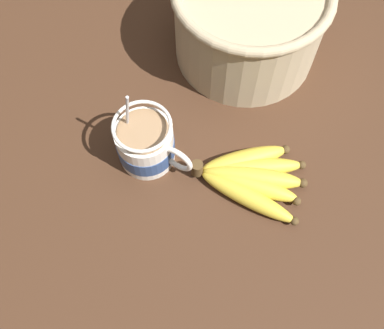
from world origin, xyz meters
The scene contains 4 objects.
table centered at (0.00, 0.00, 1.80)cm, with size 130.05×130.05×3.61cm.
coffee_mug centered at (-6.13, -3.66, 8.02)cm, with size 13.55×9.78×16.67cm.
banana_bunch centered at (11.21, 1.15, 5.29)cm, with size 19.61×14.12×4.15cm.
woven_basket centered at (-2.88, 25.89, 12.04)cm, with size 28.41×28.41×15.99cm.
Camera 1 is at (18.11, -29.01, 70.69)cm, focal length 40.00 mm.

